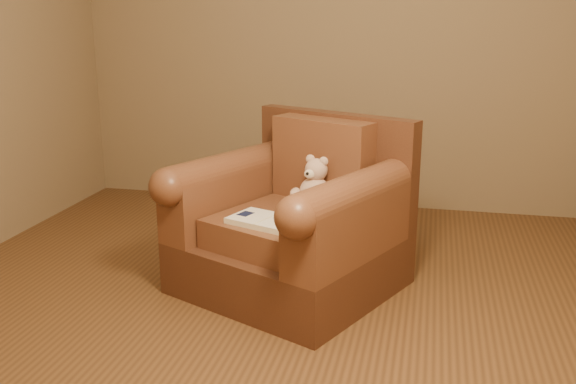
# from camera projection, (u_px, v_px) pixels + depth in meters

# --- Properties ---
(floor) EXTENTS (4.00, 4.00, 0.00)m
(floor) POSITION_uv_depth(u_px,v_px,m) (268.00, 308.00, 3.37)
(floor) COLOR brown
(floor) RESTS_ON ground
(armchair) EXTENTS (1.36, 1.34, 0.94)m
(armchair) POSITION_uv_depth(u_px,v_px,m) (295.00, 224.00, 3.57)
(armchair) COLOR #4A2818
(armchair) RESTS_ON floor
(teddy_bear) EXTENTS (0.22, 0.25, 0.30)m
(teddy_bear) POSITION_uv_depth(u_px,v_px,m) (313.00, 188.00, 3.54)
(teddy_bear) COLOR #CEA690
(teddy_bear) RESTS_ON armchair
(guidebook) EXTENTS (0.44, 0.35, 0.03)m
(guidebook) POSITION_uv_depth(u_px,v_px,m) (267.00, 221.00, 3.30)
(guidebook) COLOR beige
(guidebook) RESTS_ON armchair
(side_table) EXTENTS (0.45, 0.45, 0.63)m
(side_table) POSITION_uv_depth(u_px,v_px,m) (379.00, 211.00, 3.88)
(side_table) COLOR gold
(side_table) RESTS_ON floor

